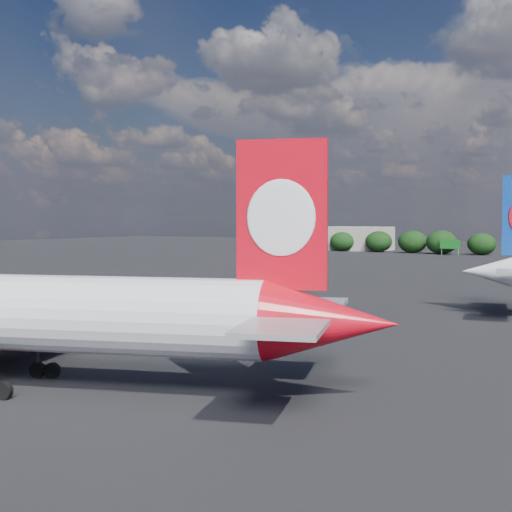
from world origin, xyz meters
The scene contains 4 objects.
ground centered at (0.00, 60.00, 0.00)m, with size 500.00×500.00×0.00m, color black.
qantas_airliner centered at (6.26, -2.03, 4.65)m, with size 45.54×43.74×15.25m.
terminal_building centered at (-65.00, 192.00, 4.00)m, with size 42.00×16.00×8.00m.
highway_sign centered at (-18.00, 176.00, 3.13)m, with size 6.00×0.30×4.50m.
Camera 1 is at (43.08, -31.94, 10.71)m, focal length 50.00 mm.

